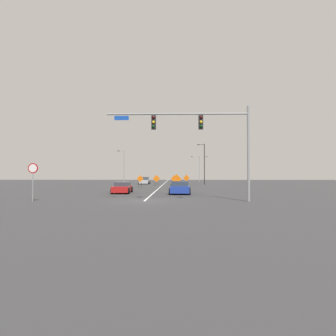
% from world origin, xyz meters
% --- Properties ---
extents(ground, '(171.30, 171.30, 0.00)m').
position_xyz_m(ground, '(0.00, 0.00, 0.00)').
color(ground, '#38383A').
extents(road_centre_stripe, '(0.16, 95.16, 0.01)m').
position_xyz_m(road_centre_stripe, '(0.00, 47.58, 0.00)').
color(road_centre_stripe, white).
rests_on(road_centre_stripe, ground).
extents(traffic_signal_assembly, '(10.83, 0.44, 7.22)m').
position_xyz_m(traffic_signal_assembly, '(4.38, -0.01, 5.30)').
color(traffic_signal_assembly, gray).
rests_on(traffic_signal_assembly, ground).
extents(stop_sign, '(0.76, 0.07, 2.87)m').
position_xyz_m(stop_sign, '(-8.29, -0.50, 2.02)').
color(stop_sign, gray).
rests_on(stop_sign, ground).
extents(street_lamp_far_left, '(1.55, 0.24, 7.40)m').
position_xyz_m(street_lamp_far_left, '(-9.03, 42.07, 4.08)').
color(street_lamp_far_left, gray).
rests_on(street_lamp_far_left, ground).
extents(street_lamp_near_right, '(4.40, 0.24, 7.02)m').
position_xyz_m(street_lamp_near_right, '(9.05, 56.68, 4.30)').
color(street_lamp_near_right, gray).
rests_on(street_lamp_near_right, ground).
extents(street_lamp_near_left, '(1.51, 0.24, 8.15)m').
position_xyz_m(street_lamp_near_left, '(8.21, 36.21, 4.46)').
color(street_lamp_near_left, black).
rests_on(street_lamp_near_left, ground).
extents(construction_sign_median_near, '(1.15, 0.06, 1.84)m').
position_xyz_m(construction_sign_median_near, '(2.20, 32.74, 1.16)').
color(construction_sign_median_near, orange).
rests_on(construction_sign_median_near, ground).
extents(construction_sign_left_lane, '(1.09, 0.05, 1.90)m').
position_xyz_m(construction_sign_left_lane, '(-3.04, 22.90, 1.22)').
color(construction_sign_left_lane, orange).
rests_on(construction_sign_left_lane, ground).
extents(construction_sign_right_lane, '(1.33, 0.08, 2.09)m').
position_xyz_m(construction_sign_right_lane, '(2.55, 15.12, 1.32)').
color(construction_sign_right_lane, orange).
rests_on(construction_sign_right_lane, ground).
extents(construction_sign_left_shoulder, '(1.22, 0.18, 1.99)m').
position_xyz_m(construction_sign_left_shoulder, '(4.49, 31.03, 1.27)').
color(construction_sign_left_shoulder, orange).
rests_on(construction_sign_left_shoulder, ground).
extents(construction_sign_right_shoulder, '(1.34, 0.15, 1.94)m').
position_xyz_m(construction_sign_right_shoulder, '(-1.03, 31.25, 1.19)').
color(construction_sign_right_shoulder, orange).
rests_on(construction_sign_right_shoulder, ground).
extents(car_blue_near, '(2.30, 4.47, 1.34)m').
position_xyz_m(car_blue_near, '(2.88, 8.42, 0.62)').
color(car_blue_near, '#1E389E').
rests_on(car_blue_near, ground).
extents(car_black_distant, '(1.93, 3.99, 1.33)m').
position_xyz_m(car_black_distant, '(2.65, 50.88, 0.63)').
color(car_black_distant, black).
rests_on(car_black_distant, ground).
extents(car_silver_approaching, '(2.20, 3.94, 1.48)m').
position_xyz_m(car_silver_approaching, '(-3.98, 38.42, 0.68)').
color(car_silver_approaching, '#B7BABF').
rests_on(car_silver_approaching, ground).
extents(car_red_far, '(2.10, 4.59, 1.21)m').
position_xyz_m(car_red_far, '(-3.39, 9.57, 0.58)').
color(car_red_far, red).
rests_on(car_red_far, ground).
extents(car_white_mid, '(2.24, 3.91, 1.25)m').
position_xyz_m(car_white_mid, '(2.86, 20.47, 0.59)').
color(car_white_mid, white).
rests_on(car_white_mid, ground).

